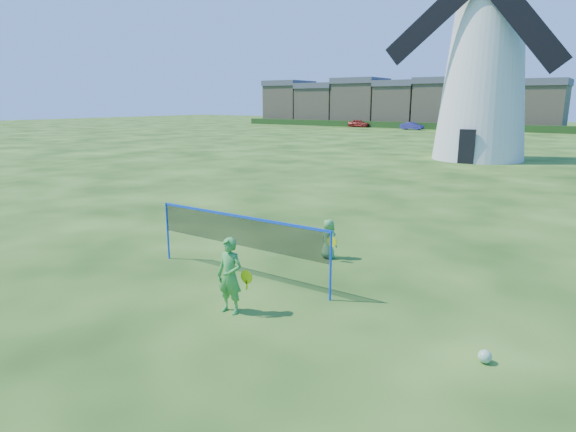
# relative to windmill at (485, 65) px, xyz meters

# --- Properties ---
(ground) EXTENTS (220.00, 220.00, 0.00)m
(ground) POSITION_rel_windmill_xyz_m (2.09, -28.53, -6.71)
(ground) COLOR black
(ground) RESTS_ON ground
(windmill) EXTENTS (13.02, 6.38, 18.81)m
(windmill) POSITION_rel_windmill_xyz_m (0.00, 0.00, 0.00)
(windmill) COLOR white
(windmill) RESTS_ON ground
(badminton_net) EXTENTS (5.05, 0.05, 1.55)m
(badminton_net) POSITION_rel_windmill_xyz_m (1.39, -28.76, -5.57)
(badminton_net) COLOR blue
(badminton_net) RESTS_ON ground
(player_girl) EXTENTS (0.72, 0.41, 1.55)m
(player_girl) POSITION_rel_windmill_xyz_m (2.53, -30.41, -5.93)
(player_girl) COLOR green
(player_girl) RESTS_ON ground
(player_boy) EXTENTS (0.66, 0.50, 1.08)m
(player_boy) POSITION_rel_windmill_xyz_m (2.43, -26.28, -6.17)
(player_boy) COLOR #53A44F
(player_boy) RESTS_ON ground
(play_ball) EXTENTS (0.22, 0.22, 0.22)m
(play_ball) POSITION_rel_windmill_xyz_m (7.22, -29.56, -6.60)
(play_ball) COLOR green
(play_ball) RESTS_ON ground
(terraced_houses) EXTENTS (51.89, 8.40, 8.22)m
(terraced_houses) POSITION_rel_windmill_xyz_m (-24.49, 43.47, -2.80)
(terraced_houses) COLOR #968664
(terraced_houses) RESTS_ON ground
(hedge) EXTENTS (62.00, 0.80, 1.00)m
(hedge) POSITION_rel_windmill_xyz_m (-19.91, 37.47, -6.21)
(hedge) COLOR #193814
(hedge) RESTS_ON ground
(car_left) EXTENTS (3.74, 1.70, 1.24)m
(car_left) POSITION_rel_windmill_xyz_m (-27.73, 36.81, -6.08)
(car_left) COLOR maroon
(car_left) RESTS_ON ground
(car_right) EXTENTS (3.53, 1.43, 1.14)m
(car_right) POSITION_rel_windmill_xyz_m (-17.72, 34.47, -6.14)
(car_right) COLOR navy
(car_right) RESTS_ON ground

